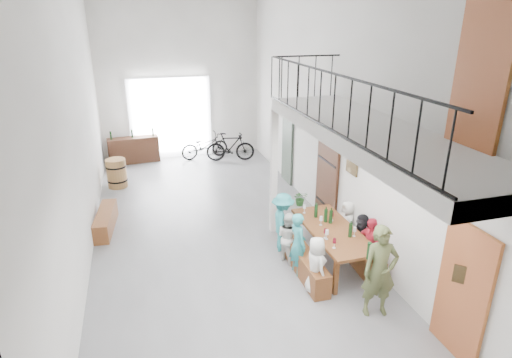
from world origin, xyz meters
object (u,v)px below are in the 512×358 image
object	(u,v)px
tasting_table	(333,233)
oak_barrel	(117,173)
serving_counter	(134,150)
bicycle_near	(205,146)
side_bench	(106,221)
host_standing	(380,272)
bench_inner	(302,260)

from	to	relation	value
tasting_table	oak_barrel	world-z (taller)	oak_barrel
serving_counter	bicycle_near	world-z (taller)	bicycle_near
bicycle_near	serving_counter	bearing A→B (deg)	75.27
side_bench	host_standing	bearing A→B (deg)	-44.50
tasting_table	bench_inner	size ratio (longest dim) A/B	1.09
bench_inner	serving_counter	xyz separation A→B (m)	(-3.08, 7.88, 0.21)
bench_inner	bicycle_near	xyz separation A→B (m)	(-0.66, 7.69, 0.21)
bicycle_near	host_standing	bearing A→B (deg)	178.34
serving_counter	host_standing	xyz separation A→B (m)	(3.81, -9.44, 0.38)
oak_barrel	serving_counter	world-z (taller)	serving_counter
host_standing	side_bench	bearing A→B (deg)	144.87
side_bench	oak_barrel	world-z (taller)	oak_barrel
bicycle_near	oak_barrel	bearing A→B (deg)	114.09
oak_barrel	host_standing	xyz separation A→B (m)	(4.34, -7.24, 0.39)
serving_counter	tasting_table	bearing A→B (deg)	-69.54
bench_inner	bicycle_near	world-z (taller)	bicycle_near
bench_inner	oak_barrel	size ratio (longest dim) A/B	2.40
oak_barrel	side_bench	bearing A→B (deg)	-94.66
oak_barrel	host_standing	bearing A→B (deg)	-59.07
oak_barrel	bicycle_near	size ratio (longest dim) A/B	0.50
side_bench	serving_counter	xyz separation A→B (m)	(0.75, 4.96, 0.22)
host_standing	oak_barrel	bearing A→B (deg)	130.30
side_bench	host_standing	distance (m)	6.42
serving_counter	host_standing	distance (m)	10.19
oak_barrel	serving_counter	size ratio (longest dim) A/B	0.51
tasting_table	host_standing	xyz separation A→B (m)	(0.07, -1.63, 0.11)
tasting_table	host_standing	distance (m)	1.64
side_bench	serving_counter	size ratio (longest dim) A/B	0.95
bench_inner	side_bench	distance (m)	4.82
bench_inner	host_standing	world-z (taller)	host_standing
bench_inner	host_standing	size ratio (longest dim) A/B	1.25
bench_inner	side_bench	world-z (taller)	bench_inner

